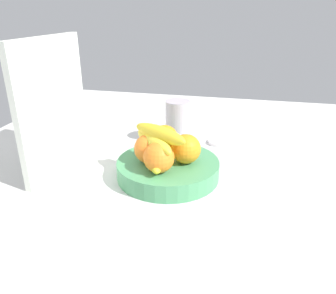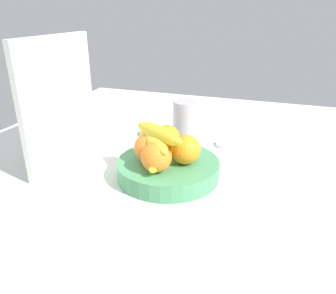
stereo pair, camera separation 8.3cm
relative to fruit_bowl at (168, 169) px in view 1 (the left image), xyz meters
The scene contains 10 objects.
ground_plane 4.76cm from the fruit_bowl, 163.58° to the left, with size 180.00×140.00×3.00cm, color silver.
fruit_bowl is the anchor object (origin of this frame).
orange_front_left 7.86cm from the fruit_bowl, 87.99° to the right, with size 7.74×7.74×7.74cm, color orange.
orange_front_right 8.84cm from the fruit_bowl, 22.18° to the left, with size 7.74×7.74×7.74cm, color orange.
orange_center 8.02cm from the fruit_bowl, 112.21° to the left, with size 7.74×7.74×7.74cm, color orange.
orange_back_left 9.04cm from the fruit_bowl, behind, with size 7.74×7.74×7.74cm, color orange.
banana_bunch 8.32cm from the fruit_bowl, 135.62° to the left, with size 18.40×17.12×10.60cm.
cutting_board 34.74cm from the fruit_bowl, 93.44° to the left, with size 28.00×1.80×36.00cm, color white.
thermos_tumbler 24.50cm from the fruit_bowl, ahead, with size 7.99×7.99×14.61cm, color #BAAEBD.
jar_lid 29.07cm from the fruit_bowl, 23.33° to the right, with size 7.38×7.38×1.05cm, color white.
Camera 1 is at (-74.85, -18.89, 42.89)cm, focal length 35.42 mm.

